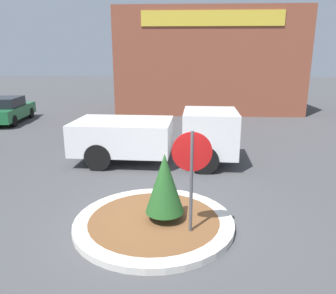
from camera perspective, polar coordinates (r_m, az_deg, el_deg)
name	(u,v)px	position (r m, az deg, el deg)	size (l,w,h in m)	color
ground_plane	(154,225)	(7.67, -2.44, -13.42)	(120.00, 120.00, 0.00)	#474749
traffic_island	(154,222)	(7.63, -2.44, -12.94)	(3.61, 3.61, 0.15)	beige
stop_sign	(192,165)	(6.57, 4.14, -3.07)	(0.81, 0.07, 2.31)	#4C4C51
island_shrub	(165,183)	(7.23, -0.59, -6.32)	(0.86, 0.86, 1.55)	brown
utility_truck	(158,135)	(11.71, -1.76, 2.12)	(5.86, 2.64, 1.90)	white
storefront_building	(207,62)	(24.01, 6.89, 14.51)	(12.22, 6.07, 6.75)	brown
parked_sedan_green	(7,110)	(21.31, -26.20, 5.83)	(2.24, 4.61, 1.48)	#1E6638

